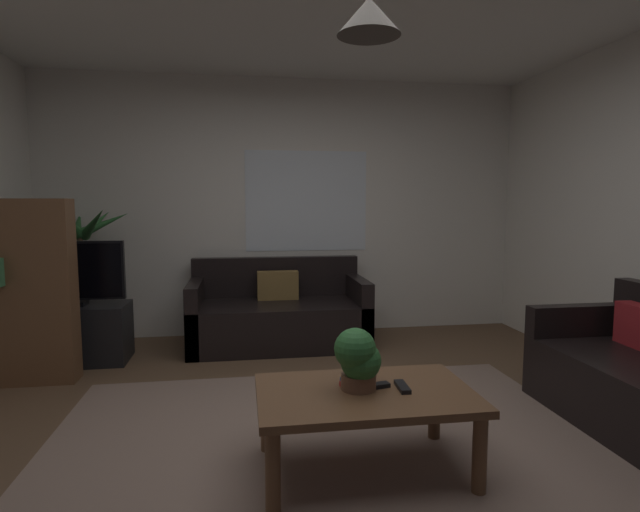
% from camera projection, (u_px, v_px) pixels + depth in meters
% --- Properties ---
extents(floor, '(4.91, 5.11, 0.02)m').
position_uv_depth(floor, '(328.00, 448.00, 2.82)').
color(floor, brown).
rests_on(floor, ground).
extents(rug, '(3.19, 2.81, 0.01)m').
position_uv_depth(rug, '(335.00, 464.00, 2.62)').
color(rug, gray).
rests_on(rug, ground).
extents(wall_back, '(5.03, 0.06, 2.63)m').
position_uv_depth(wall_back, '(287.00, 208.00, 5.22)').
color(wall_back, silver).
rests_on(wall_back, ground).
extents(window_pane, '(1.27, 0.01, 1.03)m').
position_uv_depth(window_pane, '(307.00, 201.00, 5.21)').
color(window_pane, white).
extents(couch_under_window, '(1.67, 0.82, 0.82)m').
position_uv_depth(couch_under_window, '(278.00, 317.00, 4.82)').
color(couch_under_window, black).
rests_on(couch_under_window, ground).
extents(coffee_table, '(1.09, 0.68, 0.42)m').
position_uv_depth(coffee_table, '(365.00, 402.00, 2.53)').
color(coffee_table, brown).
rests_on(coffee_table, ground).
extents(book_on_table_0, '(0.17, 0.11, 0.03)m').
position_uv_depth(book_on_table_0, '(356.00, 385.00, 2.57)').
color(book_on_table_0, '#B22D2D').
rests_on(book_on_table_0, coffee_table).
extents(book_on_table_1, '(0.16, 0.13, 0.02)m').
position_uv_depth(book_on_table_1, '(356.00, 380.00, 2.57)').
color(book_on_table_1, '#2D4C8C').
rests_on(book_on_table_1, coffee_table).
extents(remote_on_table_0, '(0.17, 0.08, 0.02)m').
position_uv_depth(remote_on_table_0, '(375.00, 386.00, 2.56)').
color(remote_on_table_0, black).
rests_on(remote_on_table_0, coffee_table).
extents(remote_on_table_1, '(0.06, 0.16, 0.02)m').
position_uv_depth(remote_on_table_1, '(402.00, 387.00, 2.55)').
color(remote_on_table_1, black).
rests_on(remote_on_table_1, coffee_table).
extents(potted_plant_on_table, '(0.24, 0.22, 0.32)m').
position_uv_depth(potted_plant_on_table, '(358.00, 358.00, 2.51)').
color(potted_plant_on_table, brown).
rests_on(potted_plant_on_table, coffee_table).
extents(tv_stand, '(0.90, 0.44, 0.50)m').
position_uv_depth(tv_stand, '(74.00, 334.00, 4.27)').
color(tv_stand, black).
rests_on(tv_stand, ground).
extents(tv, '(0.89, 0.16, 0.55)m').
position_uv_depth(tv, '(69.00, 273.00, 4.20)').
color(tv, black).
rests_on(tv, tv_stand).
extents(potted_palm_corner, '(0.89, 0.79, 1.38)m').
position_uv_depth(potted_palm_corner, '(82.00, 277.00, 4.66)').
color(potted_palm_corner, '#B77051').
rests_on(potted_palm_corner, ground).
extents(bookshelf_corner, '(0.70, 0.31, 1.40)m').
position_uv_depth(bookshelf_corner, '(24.00, 292.00, 3.75)').
color(bookshelf_corner, brown).
rests_on(bookshelf_corner, ground).
extents(pendant_lamp, '(0.30, 0.30, 0.48)m').
position_uv_depth(pendant_lamp, '(369.00, 16.00, 2.33)').
color(pendant_lamp, black).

